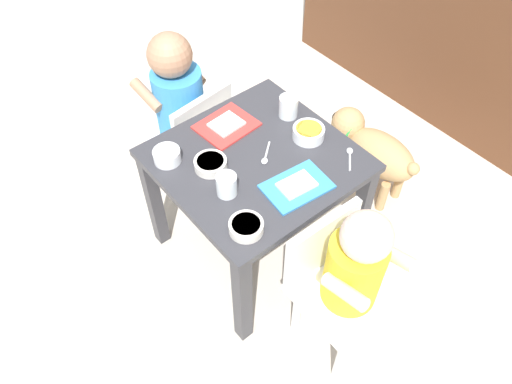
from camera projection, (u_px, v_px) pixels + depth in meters
The scene contains 16 objects.
ground_plane at pixel (256, 244), 1.93m from camera, with size 7.00×7.00×0.00m, color beige.
kitchen_cabinet_back at pixel (489, 26), 2.11m from camera, with size 1.80×0.38×0.89m, color #56331E.
dining_table at pixel (256, 176), 1.63m from camera, with size 0.56×0.58×0.47m.
seated_child_left at pixel (180, 99), 1.83m from camera, with size 0.31×0.31×0.68m.
seated_child_right at pixel (351, 268), 1.40m from camera, with size 0.29×0.29×0.64m.
dog at pixel (373, 149), 1.97m from camera, with size 0.42×0.18×0.32m.
food_tray_left at pixel (227, 125), 1.66m from camera, with size 0.17×0.19×0.02m.
food_tray_right at pixel (297, 186), 1.48m from camera, with size 0.15×0.21×0.02m.
water_cup_left at pixel (288, 108), 1.67m from camera, with size 0.06×0.06×0.07m.
water_cup_right at pixel (227, 186), 1.45m from camera, with size 0.06×0.06×0.07m.
veggie_bowl_far at pixel (246, 227), 1.37m from camera, with size 0.10×0.10×0.03m.
veggie_bowl_near at pixel (308, 132), 1.61m from camera, with size 0.10×0.10×0.04m.
cereal_bowl_right_side at pixel (211, 164), 1.53m from camera, with size 0.10×0.10×0.03m.
cereal_bowl_left_side at pixel (167, 155), 1.54m from camera, with size 0.08×0.08×0.04m.
spoon_by_left_tray at pixel (350, 156), 1.57m from camera, with size 0.08×0.08×0.01m.
spoon_by_right_tray at pixel (266, 155), 1.57m from camera, with size 0.07×0.09×0.01m.
Camera 1 is at (0.85, -0.70, 1.60)m, focal length 35.30 mm.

